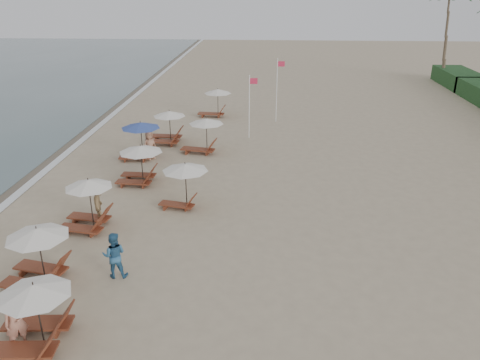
# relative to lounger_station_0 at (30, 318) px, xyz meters

# --- Properties ---
(ground) EXTENTS (160.00, 160.00, 0.00)m
(ground) POSITION_rel_lounger_station_0_xyz_m (5.18, 4.18, -0.99)
(ground) COLOR tan
(ground) RESTS_ON ground
(wet_sand_band) EXTENTS (3.20, 140.00, 0.01)m
(wet_sand_band) POSITION_rel_lounger_station_0_xyz_m (-7.32, 14.18, -0.98)
(wet_sand_band) COLOR #6B5E4C
(wet_sand_band) RESTS_ON ground
(foam_line) EXTENTS (0.50, 140.00, 0.02)m
(foam_line) POSITION_rel_lounger_station_0_xyz_m (-6.02, 14.18, -0.97)
(foam_line) COLOR white
(foam_line) RESTS_ON ground
(lounger_station_0) EXTENTS (2.69, 2.16, 2.17)m
(lounger_station_0) POSITION_rel_lounger_station_0_xyz_m (0.00, 0.00, 0.00)
(lounger_station_0) COLOR brown
(lounger_station_0) RESTS_ON ground
(lounger_station_1) EXTENTS (2.66, 2.29, 2.28)m
(lounger_station_1) POSITION_rel_lounger_station_0_xyz_m (-1.31, 3.13, 0.10)
(lounger_station_1) COLOR brown
(lounger_station_1) RESTS_ON ground
(lounger_station_2) EXTENTS (2.53, 2.10, 2.36)m
(lounger_station_2) POSITION_rel_lounger_station_0_xyz_m (-0.99, 7.41, 0.11)
(lounger_station_2) COLOR brown
(lounger_station_2) RESTS_ON ground
(lounger_station_3) EXTENTS (2.61, 2.35, 2.14)m
(lounger_station_3) POSITION_rel_lounger_station_0_xyz_m (-0.04, 12.74, 0.14)
(lounger_station_3) COLOR brown
(lounger_station_3) RESTS_ON ground
(lounger_station_4) EXTENTS (2.64, 2.41, 2.33)m
(lounger_station_4) POSITION_rel_lounger_station_0_xyz_m (-1.03, 16.67, 0.25)
(lounger_station_4) COLOR brown
(lounger_station_4) RESTS_ON ground
(lounger_station_5) EXTENTS (2.73, 2.20, 2.24)m
(lounger_station_5) POSITION_rel_lounger_station_0_xyz_m (0.02, 19.88, 0.02)
(lounger_station_5) COLOR brown
(lounger_station_5) RESTS_ON ground
(inland_station_0) EXTENTS (2.53, 2.24, 2.22)m
(inland_station_0) POSITION_rel_lounger_station_0_xyz_m (2.91, 9.83, 0.51)
(inland_station_0) COLOR brown
(inland_station_0) RESTS_ON ground
(inland_station_1) EXTENTS (2.89, 2.24, 2.22)m
(inland_station_1) POSITION_rel_lounger_station_0_xyz_m (2.77, 17.97, 0.29)
(inland_station_1) COLOR brown
(inland_station_1) RESTS_ON ground
(inland_station_2) EXTENTS (2.84, 2.24, 2.22)m
(inland_station_2) POSITION_rel_lounger_station_0_xyz_m (2.58, 27.07, 0.30)
(inland_station_2) COLOR brown
(inland_station_2) RESTS_ON ground
(beachgoer_near) EXTENTS (0.79, 0.78, 1.84)m
(beachgoer_near) POSITION_rel_lounger_station_0_xyz_m (-0.38, -0.12, -0.07)
(beachgoer_near) COLOR tan
(beachgoer_near) RESTS_ON ground
(beachgoer_mid_a) EXTENTS (0.96, 0.79, 1.81)m
(beachgoer_mid_a) POSITION_rel_lounger_station_0_xyz_m (1.40, 3.74, -0.08)
(beachgoer_mid_a) COLOR #2D6087
(beachgoer_mid_a) RESTS_ON ground
(beachgoer_mid_b) EXTENTS (1.00, 1.32, 1.80)m
(beachgoer_mid_b) POSITION_rel_lounger_station_0_xyz_m (-0.64, 8.10, -0.08)
(beachgoer_mid_b) COLOR brown
(beachgoer_mid_b) RESTS_ON ground
(beachgoer_far_b) EXTENTS (1.01, 1.04, 1.80)m
(beachgoer_far_b) POSITION_rel_lounger_station_0_xyz_m (-0.33, 16.60, -0.09)
(beachgoer_far_b) COLOR #A8755B
(beachgoer_far_b) RESTS_ON ground
(flag_pole_near) EXTENTS (0.59, 0.08, 4.43)m
(flag_pole_near) POSITION_rel_lounger_station_0_xyz_m (5.70, 21.39, 1.47)
(flag_pole_near) COLOR silver
(flag_pole_near) RESTS_ON ground
(flag_pole_far) EXTENTS (0.59, 0.08, 4.93)m
(flag_pole_far) POSITION_rel_lounger_station_0_xyz_m (7.65, 25.74, 1.73)
(flag_pole_far) COLOR silver
(flag_pole_far) RESTS_ON ground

